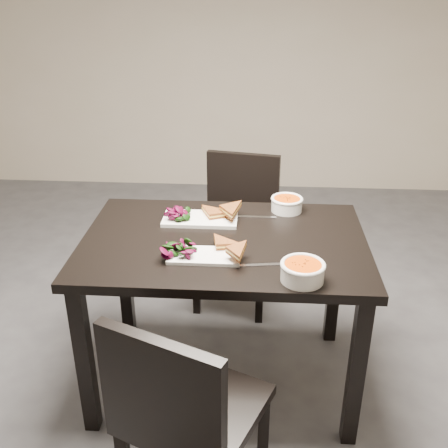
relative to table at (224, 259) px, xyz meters
name	(u,v)px	position (x,y,z in m)	size (l,w,h in m)	color
ground	(138,368)	(-0.43, 0.03, -0.65)	(5.00, 5.00, 0.00)	#47474C
table	(224,259)	(0.00, 0.00, 0.00)	(1.20, 0.80, 0.75)	black
chair_near	(183,412)	(-0.09, -0.71, -0.17)	(0.55, 0.55, 0.85)	black
chair_far	(238,221)	(0.03, 0.75, -0.17)	(0.49, 0.49, 0.85)	black
plate_near	(204,256)	(-0.07, -0.16, 0.11)	(0.28, 0.14, 0.01)	white
sandwich_near	(221,248)	(0.00, -0.15, 0.14)	(0.14, 0.11, 0.05)	#944A1F
salad_near	(179,249)	(-0.17, -0.16, 0.13)	(0.09, 0.08, 0.04)	black
soup_bowl_near	(303,271)	(0.31, -0.31, 0.14)	(0.16, 0.16, 0.07)	white
cutlery_near	(263,265)	(0.16, -0.21, 0.10)	(0.18, 0.02, 0.00)	silver
plate_far	(200,219)	(-0.12, 0.17, 0.11)	(0.33, 0.17, 0.02)	white
sandwich_far	(214,214)	(-0.05, 0.16, 0.14)	(0.17, 0.13, 0.05)	#944A1F
salad_far	(178,212)	(-0.22, 0.17, 0.14)	(0.10, 0.09, 0.05)	black
soup_bowl_far	(287,203)	(0.27, 0.31, 0.14)	(0.15, 0.15, 0.07)	white
cutlery_far	(257,217)	(0.14, 0.23, 0.10)	(0.18, 0.02, 0.00)	silver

